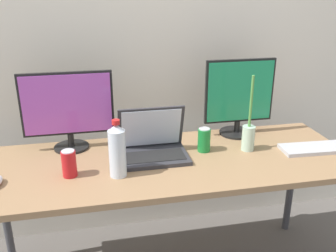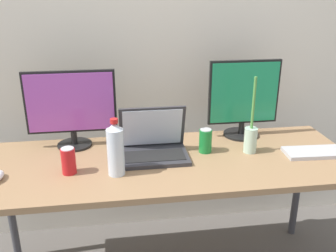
% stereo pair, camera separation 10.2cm
% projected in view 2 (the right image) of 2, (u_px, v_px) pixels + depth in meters
% --- Properties ---
extents(wall_back, '(7.00, 0.08, 2.60)m').
position_uv_depth(wall_back, '(154.00, 30.00, 2.21)').
color(wall_back, silver).
rests_on(wall_back, ground).
extents(work_desk, '(1.87, 0.68, 0.74)m').
position_uv_depth(work_desk, '(168.00, 171.00, 1.88)').
color(work_desk, '#424247').
rests_on(work_desk, ground).
extents(monitor_left, '(0.47, 0.18, 0.41)m').
position_uv_depth(monitor_left, '(71.00, 107.00, 1.94)').
color(monitor_left, black).
rests_on(monitor_left, work_desk).
extents(monitor_center, '(0.40, 0.20, 0.44)m').
position_uv_depth(monitor_center, '(244.00, 98.00, 2.08)').
color(monitor_center, black).
rests_on(monitor_center, work_desk).
extents(laptop_silver, '(0.34, 0.25, 0.25)m').
position_uv_depth(laptop_silver, '(154.00, 145.00, 1.89)').
color(laptop_silver, '#2D2D33').
rests_on(laptop_silver, work_desk).
extents(keyboard_main, '(0.38, 0.16, 0.02)m').
position_uv_depth(keyboard_main, '(320.00, 152.00, 1.92)').
color(keyboard_main, '#B2B2B7').
rests_on(keyboard_main, work_desk).
extents(water_bottle, '(0.08, 0.08, 0.27)m').
position_uv_depth(water_bottle, '(116.00, 149.00, 1.68)').
color(water_bottle, silver).
rests_on(water_bottle, work_desk).
extents(soda_can_near_keyboard, '(0.07, 0.07, 0.13)m').
position_uv_depth(soda_can_near_keyboard, '(205.00, 141.00, 1.93)').
color(soda_can_near_keyboard, '#197F33').
rests_on(soda_can_near_keyboard, work_desk).
extents(soda_can_by_laptop, '(0.07, 0.07, 0.13)m').
position_uv_depth(soda_can_by_laptop, '(69.00, 161.00, 1.71)').
color(soda_can_by_laptop, red).
rests_on(soda_can_by_laptop, work_desk).
extents(bamboo_vase, '(0.07, 0.07, 0.40)m').
position_uv_depth(bamboo_vase, '(251.00, 137.00, 1.92)').
color(bamboo_vase, '#B2D1B7').
rests_on(bamboo_vase, work_desk).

